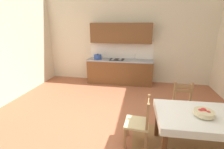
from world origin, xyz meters
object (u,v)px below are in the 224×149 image
Objects in this scene: kitchen_cabinetry at (120,61)px; fruit_bowl at (204,113)px; dining_table at (198,121)px; dining_chair_kitchen_side at (183,106)px; dining_chair_tv_side at (139,123)px.

kitchen_cabinetry reaches higher than fruit_bowl.
dining_table is 1.48× the size of dining_chair_kitchen_side.
dining_chair_kitchen_side is at bearing 92.86° from fruit_bowl.
kitchen_cabinetry is at bearing 103.74° from dining_chair_tv_side.
kitchen_cabinetry reaches higher than dining_chair_tv_side.
kitchen_cabinetry is 2.60× the size of dining_chair_kitchen_side.
fruit_bowl is (0.05, -0.92, 0.37)m from dining_chair_kitchen_side.
dining_chair_tv_side is at bearing -138.80° from dining_chair_kitchen_side.
dining_table is 1.48× the size of dining_chair_tv_side.
dining_chair_kitchen_side is (1.73, -2.42, -0.41)m from kitchen_cabinetry.
dining_chair_kitchen_side and dining_chair_tv_side have the same top height.
fruit_bowl is at bearing -5.75° from dining_chair_tv_side.
kitchen_cabinetry is 8.07× the size of fruit_bowl.
kitchen_cabinetry is 3.73m from dining_table.
dining_table is (1.74, -3.30, -0.23)m from kitchen_cabinetry.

